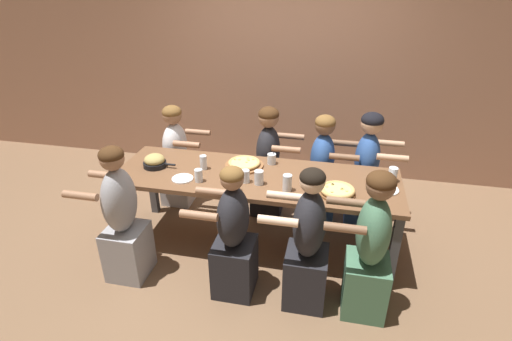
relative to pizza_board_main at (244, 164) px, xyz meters
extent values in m
plane|color=brown|center=(0.15, -0.16, -0.77)|extent=(18.00, 18.00, 0.00)
cube|color=#9E7056|center=(0.15, 1.57, 0.83)|extent=(10.00, 0.06, 3.20)
cube|color=brown|center=(0.15, -0.16, -0.05)|extent=(2.51, 0.81, 0.04)
cube|color=#4C4C51|center=(-1.05, -0.50, -0.42)|extent=(0.07, 0.07, 0.71)
cube|color=#4C4C51|center=(1.34, -0.50, -0.42)|extent=(0.07, 0.07, 0.71)
cube|color=#4C4C51|center=(-1.05, 0.18, -0.42)|extent=(0.07, 0.07, 0.71)
cube|color=#4C4C51|center=(1.34, 0.18, -0.42)|extent=(0.07, 0.07, 0.71)
cylinder|color=brown|center=(0.00, 0.00, -0.02)|extent=(0.36, 0.36, 0.02)
torus|color=tan|center=(0.00, 0.00, 0.01)|extent=(0.30, 0.30, 0.03)
cylinder|color=#E5C675|center=(0.00, 0.00, 0.01)|extent=(0.26, 0.26, 0.03)
cylinder|color=#E5C166|center=(-0.10, 0.03, 0.02)|extent=(0.02, 0.02, 0.01)
cylinder|color=#E5C166|center=(0.02, 0.08, 0.02)|extent=(0.02, 0.02, 0.01)
cylinder|color=#E5C166|center=(0.07, 0.07, 0.02)|extent=(0.02, 0.02, 0.01)
cylinder|color=#E5C166|center=(0.03, 0.04, 0.02)|extent=(0.02, 0.02, 0.01)
cylinder|color=#E5C166|center=(0.02, 0.07, 0.02)|extent=(0.02, 0.02, 0.01)
cylinder|color=#E5C166|center=(-0.05, 0.04, 0.02)|extent=(0.02, 0.02, 0.01)
cylinder|color=#E5C166|center=(0.02, 0.00, 0.02)|extent=(0.02, 0.02, 0.01)
cylinder|color=brown|center=(0.86, -0.34, -0.02)|extent=(0.29, 0.29, 0.02)
torus|color=tan|center=(0.86, -0.34, 0.02)|extent=(0.28, 0.28, 0.04)
cylinder|color=#E5C675|center=(0.86, -0.34, 0.01)|extent=(0.23, 0.23, 0.03)
cylinder|color=#E5C166|center=(0.90, -0.33, 0.03)|extent=(0.02, 0.02, 0.01)
cylinder|color=#E5C166|center=(0.89, -0.34, 0.03)|extent=(0.02, 0.02, 0.01)
cylinder|color=#E5C166|center=(0.82, -0.28, 0.03)|extent=(0.02, 0.02, 0.01)
cylinder|color=#E5C166|center=(0.77, -0.33, 0.03)|extent=(0.02, 0.02, 0.01)
cylinder|color=#E5C166|center=(0.93, -0.36, 0.03)|extent=(0.02, 0.02, 0.01)
cylinder|color=#E5C166|center=(0.81, -0.28, 0.03)|extent=(0.02, 0.02, 0.01)
cylinder|color=#E5C166|center=(0.81, -0.40, 0.03)|extent=(0.02, 0.02, 0.01)
cylinder|color=black|center=(-0.80, -0.18, 0.00)|extent=(0.21, 0.21, 0.05)
cylinder|color=black|center=(-0.65, -0.18, 0.01)|extent=(0.09, 0.02, 0.02)
ellipsoid|color=tan|center=(-0.80, -0.18, 0.04)|extent=(0.19, 0.19, 0.10)
cylinder|color=white|center=(1.24, -0.19, -0.02)|extent=(0.22, 0.22, 0.01)
cube|color=#B7B7BC|center=(1.24, -0.19, -0.01)|extent=(0.14, 0.09, 0.01)
cylinder|color=white|center=(-0.46, -0.36, -0.02)|extent=(0.19, 0.19, 0.01)
cube|color=#B7B7BC|center=(-0.46, -0.36, -0.01)|extent=(0.12, 0.08, 0.01)
cylinder|color=silver|center=(0.24, 0.11, 0.02)|extent=(0.08, 0.08, 0.10)
cylinder|color=#1EA8DB|center=(0.24, 0.11, 0.01)|extent=(0.07, 0.07, 0.07)
cylinder|color=black|center=(0.26, 0.11, 0.04)|extent=(0.01, 0.01, 0.12)
cylinder|color=silver|center=(0.20, -0.30, 0.04)|extent=(0.08, 0.08, 0.12)
cylinder|color=black|center=(0.20, -0.30, 0.01)|extent=(0.07, 0.07, 0.07)
cylinder|color=silver|center=(0.45, -0.36, 0.05)|extent=(0.08, 0.08, 0.14)
cylinder|color=black|center=(0.45, -0.36, 0.03)|extent=(0.07, 0.07, 0.11)
cylinder|color=silver|center=(0.08, -0.30, 0.03)|extent=(0.07, 0.07, 0.11)
cylinder|color=silver|center=(0.08, -0.30, 0.01)|extent=(0.06, 0.06, 0.06)
cylinder|color=silver|center=(-0.31, -0.37, 0.03)|extent=(0.07, 0.07, 0.11)
cylinder|color=silver|center=(-0.31, -0.37, 0.00)|extent=(0.06, 0.06, 0.05)
cylinder|color=silver|center=(0.03, -0.46, 0.03)|extent=(0.07, 0.07, 0.11)
cylinder|color=silver|center=(-0.35, -0.13, 0.04)|extent=(0.06, 0.06, 0.13)
cylinder|color=silver|center=(-0.35, -0.13, 0.01)|extent=(0.06, 0.06, 0.07)
cylinder|color=silver|center=(1.31, -0.02, 0.04)|extent=(0.08, 0.08, 0.13)
cylinder|color=black|center=(1.31, -0.02, 0.02)|extent=(0.07, 0.07, 0.10)
cube|color=#232328|center=(0.67, -0.78, -0.54)|extent=(0.32, 0.34, 0.46)
ellipsoid|color=#232328|center=(0.67, -0.78, -0.04)|extent=(0.24, 0.36, 0.53)
sphere|color=beige|center=(0.67, -0.78, 0.31)|extent=(0.18, 0.18, 0.18)
ellipsoid|color=black|center=(0.67, -0.78, 0.34)|extent=(0.18, 0.18, 0.13)
cylinder|color=beige|center=(0.47, -0.95, 0.07)|extent=(0.28, 0.06, 0.06)
cylinder|color=beige|center=(0.47, -0.61, 0.07)|extent=(0.28, 0.06, 0.06)
cube|color=silver|center=(-0.88, 0.46, -0.54)|extent=(0.32, 0.34, 0.46)
ellipsoid|color=silver|center=(-0.88, 0.46, -0.08)|extent=(0.24, 0.36, 0.47)
sphere|color=#9E7051|center=(-0.88, 0.46, 0.25)|extent=(0.20, 0.20, 0.20)
ellipsoid|color=brown|center=(-0.88, 0.46, 0.28)|extent=(0.20, 0.20, 0.14)
cylinder|color=#9E7051|center=(-0.67, 0.63, 0.01)|extent=(0.28, 0.06, 0.06)
cylinder|color=#9E7051|center=(-0.67, 0.29, 0.01)|extent=(0.28, 0.06, 0.06)
cube|color=#99999E|center=(-0.83, -0.78, -0.54)|extent=(0.32, 0.34, 0.46)
ellipsoid|color=#99999E|center=(-0.83, -0.78, -0.03)|extent=(0.24, 0.36, 0.55)
sphere|color=#9E7051|center=(-0.83, -0.78, 0.33)|extent=(0.19, 0.19, 0.19)
ellipsoid|color=#422814|center=(-0.83, -0.78, 0.36)|extent=(0.19, 0.19, 0.13)
cylinder|color=#9E7051|center=(-1.04, -0.95, 0.08)|extent=(0.28, 0.06, 0.06)
cylinder|color=#9E7051|center=(-1.04, -0.61, 0.08)|extent=(0.28, 0.06, 0.06)
cube|color=#232328|center=(0.10, -0.78, -0.54)|extent=(0.32, 0.34, 0.46)
ellipsoid|color=#232328|center=(0.10, -0.78, -0.06)|extent=(0.24, 0.36, 0.49)
sphere|color=#9E7051|center=(0.10, -0.78, 0.26)|extent=(0.17, 0.17, 0.17)
ellipsoid|color=brown|center=(0.10, -0.78, 0.30)|extent=(0.18, 0.18, 0.12)
cylinder|color=#9E7051|center=(-0.10, -0.95, 0.03)|extent=(0.28, 0.06, 0.06)
cylinder|color=#9E7051|center=(-0.10, -0.61, 0.03)|extent=(0.28, 0.06, 0.06)
cube|color=#2D5193|center=(0.69, 0.46, -0.54)|extent=(0.32, 0.34, 0.46)
ellipsoid|color=#2D5193|center=(0.69, 0.46, -0.07)|extent=(0.24, 0.36, 0.48)
sphere|color=brown|center=(0.69, 0.46, 0.26)|extent=(0.20, 0.20, 0.20)
ellipsoid|color=brown|center=(0.69, 0.46, 0.29)|extent=(0.20, 0.20, 0.14)
cylinder|color=brown|center=(0.90, 0.63, 0.02)|extent=(0.28, 0.06, 0.06)
cylinder|color=brown|center=(0.90, 0.29, 0.02)|extent=(0.28, 0.06, 0.06)
cube|color=#232328|center=(0.14, 0.46, -0.54)|extent=(0.32, 0.34, 0.46)
ellipsoid|color=#232328|center=(0.14, 0.46, -0.05)|extent=(0.24, 0.36, 0.51)
sphere|color=#9E7051|center=(0.14, 0.46, 0.30)|extent=(0.20, 0.20, 0.20)
ellipsoid|color=#422814|center=(0.14, 0.46, 0.34)|extent=(0.21, 0.21, 0.14)
cylinder|color=#9E7051|center=(0.35, 0.63, 0.05)|extent=(0.28, 0.06, 0.06)
cylinder|color=#9E7051|center=(0.35, 0.29, 0.05)|extent=(0.28, 0.06, 0.06)
cube|color=#477556|center=(1.13, -0.78, -0.54)|extent=(0.32, 0.34, 0.46)
ellipsoid|color=#477556|center=(1.13, -0.78, -0.04)|extent=(0.24, 0.36, 0.54)
sphere|color=brown|center=(1.13, -0.78, 0.32)|extent=(0.20, 0.20, 0.20)
ellipsoid|color=#422814|center=(1.13, -0.78, 0.36)|extent=(0.20, 0.20, 0.14)
cylinder|color=brown|center=(0.92, -0.95, 0.07)|extent=(0.28, 0.06, 0.06)
cylinder|color=brown|center=(0.92, -0.61, 0.07)|extent=(0.28, 0.06, 0.06)
cube|color=#2D5193|center=(1.13, 0.46, -0.54)|extent=(0.32, 0.34, 0.46)
ellipsoid|color=#2D5193|center=(1.13, 0.46, -0.05)|extent=(0.24, 0.36, 0.52)
sphere|color=tan|center=(1.13, 0.46, 0.31)|extent=(0.21, 0.21, 0.21)
ellipsoid|color=black|center=(1.13, 0.46, 0.35)|extent=(0.21, 0.21, 0.15)
cylinder|color=tan|center=(1.33, 0.63, 0.06)|extent=(0.28, 0.06, 0.06)
cylinder|color=tan|center=(1.33, 0.29, 0.06)|extent=(0.28, 0.06, 0.06)
camera|label=1|loc=(0.80, -3.21, 1.61)|focal=28.00mm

